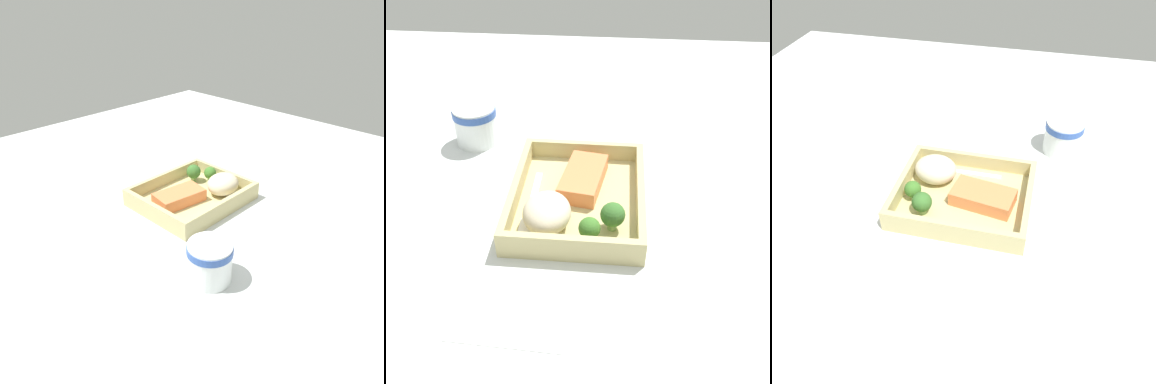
{
  "view_description": "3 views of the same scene",
  "coord_description": "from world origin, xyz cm",
  "views": [
    {
      "loc": [
        -58.01,
        -56.5,
        47.7
      ],
      "look_at": [
        0.0,
        0.0,
        2.7
      ],
      "focal_mm": 35.0,
      "sensor_mm": 36.0,
      "label": 1
    },
    {
      "loc": [
        57.46,
        5.16,
        48.8
      ],
      "look_at": [
        0.0,
        0.0,
        2.7
      ],
      "focal_mm": 42.0,
      "sensor_mm": 36.0,
      "label": 2
    },
    {
      "loc": [
        -12.31,
        52.41,
        51.94
      ],
      "look_at": [
        0.0,
        0.0,
        2.7
      ],
      "focal_mm": 35.0,
      "sensor_mm": 36.0,
      "label": 3
    }
  ],
  "objects": [
    {
      "name": "takeout_tray",
      "position": [
        0.0,
        0.0,
        0.6
      ],
      "size": [
        26.18,
        21.65,
        1.2
      ],
      "primitive_type": "cube",
      "color": "#C5B87E",
      "rests_on": "ground_plane"
    },
    {
      "name": "ground_plane",
      "position": [
        0.0,
        0.0,
        -1.0
      ],
      "size": [
        160.0,
        160.0,
        2.0
      ],
      "primitive_type": "cube",
      "color": "silver"
    },
    {
      "name": "broccoli_floret_1",
      "position": [
        6.63,
        5.85,
        3.91
      ],
      "size": [
        3.8,
        3.8,
        4.73
      ],
      "color": "#81AC61",
      "rests_on": "takeout_tray"
    },
    {
      "name": "salmon_fillet",
      "position": [
        -3.88,
        0.55,
        2.66
      ],
      "size": [
        12.81,
        8.16,
        2.93
      ],
      "primitive_type": "cube",
      "rotation": [
        0.0,
        0.0,
        -0.16
      ],
      "color": "#F1824C",
      "rests_on": "takeout_tray"
    },
    {
      "name": "receipt_slip",
      "position": [
        23.74,
        -6.75,
        0.12
      ],
      "size": [
        8.48,
        15.36,
        0.24
      ],
      "primitive_type": "cube",
      "rotation": [
        0.0,
        0.0,
        -0.03
      ],
      "color": "white",
      "rests_on": "ground_plane"
    },
    {
      "name": "fork",
      "position": [
        2.69,
        -7.36,
        1.42
      ],
      "size": [
        15.81,
        2.23,
        0.44
      ],
      "color": "white",
      "rests_on": "takeout_tray"
    },
    {
      "name": "broccoli_floret_2",
      "position": [
        9.55,
        2.55,
        3.61
      ],
      "size": [
        3.29,
        3.29,
        4.17
      ],
      "color": "#7BA05C",
      "rests_on": "takeout_tray"
    },
    {
      "name": "tray_rim",
      "position": [
        0.0,
        0.0,
        2.82
      ],
      "size": [
        26.18,
        21.65,
        3.25
      ],
      "color": "#C5B87E",
      "rests_on": "takeout_tray"
    },
    {
      "name": "mashed_potatoes",
      "position": [
        6.88,
        -4.13,
        3.86
      ],
      "size": [
        8.56,
        7.37,
        5.32
      ],
      "primitive_type": "ellipsoid",
      "color": "beige",
      "rests_on": "takeout_tray"
    },
    {
      "name": "paper_cup",
      "position": [
        -17.93,
        -21.9,
        4.33
      ],
      "size": [
        8.48,
        8.48,
        7.77
      ],
      "color": "white",
      "rests_on": "ground_plane"
    }
  ]
}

